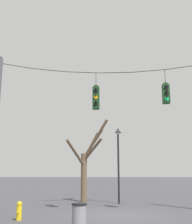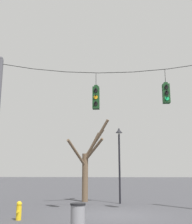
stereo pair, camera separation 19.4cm
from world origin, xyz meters
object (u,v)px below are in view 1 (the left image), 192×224
Objects in this scene: traffic_light_near_left_pole at (96,98)px; trash_bin at (79,216)px; traffic_light_over_intersection at (166,94)px; bare_tree at (86,164)px; street_lamp at (118,150)px; fire_hydrant at (19,211)px.

traffic_light_near_left_pole reaches higher than trash_bin.
bare_tree is (-4.53, 5.51, -3.29)m from traffic_light_over_intersection.
trash_bin is at bearing -100.74° from street_lamp.
traffic_light_near_left_pole is at bearing 180.00° from traffic_light_over_intersection.
trash_bin is (-3.89, -3.53, -5.36)m from traffic_light_over_intersection.
bare_tree is at bearing 154.20° from street_lamp.
bare_tree is at bearing 74.41° from fire_hydrant.
fire_hydrant is 3.18m from trash_bin.
traffic_light_near_left_pole is at bearing -79.61° from bare_tree.
trash_bin is (-0.36, -3.53, -5.21)m from traffic_light_near_left_pole.
trash_bin reaches higher than fire_hydrant.
bare_tree is (-2.16, 1.05, -0.86)m from street_lamp.
traffic_light_over_intersection is at bearing 15.66° from fire_hydrant.
bare_tree is at bearing 100.39° from traffic_light_near_left_pole.
traffic_light_over_intersection reaches higher than fire_hydrant.
traffic_light_over_intersection reaches higher than traffic_light_near_left_pole.
trash_bin is at bearing -85.90° from bare_tree.
street_lamp is 2.55m from bare_tree.
fire_hydrant is at bearing 148.11° from trash_bin.
traffic_light_over_intersection is at bearing 42.21° from trash_bin.
traffic_light_over_intersection is 5.61m from street_lamp.
traffic_light_over_intersection is 2.37× the size of fire_hydrant.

